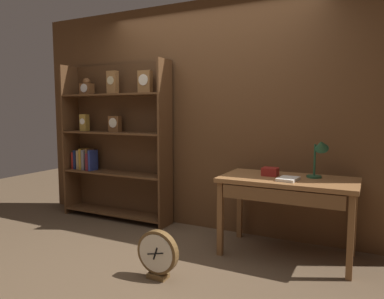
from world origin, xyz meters
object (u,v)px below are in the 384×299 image
Objects in this scene: open_repair_manual at (288,179)px; workbench at (287,188)px; desk_lamp at (320,152)px; round_clock_large at (158,254)px; toolbox_small at (270,172)px; bookshelf at (114,142)px.

workbench is at bearing 110.66° from open_repair_manual.
desk_lamp reaches higher than round_clock_large.
desk_lamp is 2.67× the size of toolbox_small.
workbench is 0.23m from toolbox_small.
bookshelf reaches higher than desk_lamp.
desk_lamp is (2.50, -0.17, 0.02)m from bookshelf.
bookshelf is 1.59× the size of workbench.
bookshelf reaches higher than workbench.
toolbox_small is at bearing 56.71° from round_clock_large.
desk_lamp reaches higher than open_repair_manual.
bookshelf reaches higher than toolbox_small.
toolbox_small is at bearing -174.47° from desk_lamp.
round_clock_large is (-0.86, -0.84, -0.55)m from open_repair_manual.
desk_lamp is at bearing 5.53° from toolbox_small.
open_repair_manual is (0.20, -0.16, -0.03)m from toolbox_small.
workbench is 0.14m from open_repair_manual.
toolbox_small reaches higher than open_repair_manual.
round_clock_large is (1.41, -1.21, -0.77)m from bookshelf.
bookshelf is 2.30m from open_repair_manual.
workbench is at bearing -156.38° from desk_lamp.
workbench is 3.14× the size of desk_lamp.
workbench is 8.38× the size of toolbox_small.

